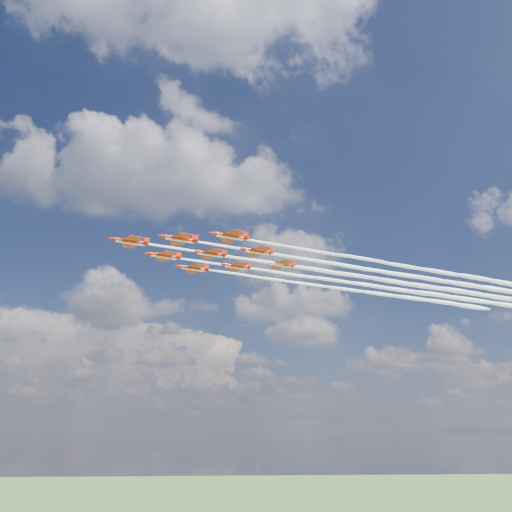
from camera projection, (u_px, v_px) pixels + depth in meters
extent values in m
cylinder|color=red|center=(130.00, 242.00, 120.48)|extent=(7.21, 3.58, 1.01)
cone|color=red|center=(111.00, 239.00, 118.63)|extent=(2.07, 1.60, 1.01)
cone|color=red|center=(148.00, 244.00, 122.22)|extent=(1.61, 1.35, 0.92)
ellipsoid|color=black|center=(123.00, 239.00, 119.88)|extent=(2.08, 1.46, 0.66)
cube|color=red|center=(132.00, 242.00, 120.65)|extent=(5.77, 8.93, 0.13)
cube|color=red|center=(145.00, 244.00, 121.96)|extent=(2.38, 3.54, 0.11)
cube|color=red|center=(146.00, 241.00, 122.31)|extent=(1.42, 0.65, 1.65)
cube|color=white|center=(130.00, 243.00, 120.33)|extent=(6.72, 3.24, 0.11)
cylinder|color=red|center=(180.00, 239.00, 118.81)|extent=(7.21, 3.58, 1.01)
cone|color=red|center=(161.00, 236.00, 116.96)|extent=(2.07, 1.60, 1.01)
cone|color=red|center=(197.00, 242.00, 120.55)|extent=(1.61, 1.35, 0.92)
ellipsoid|color=black|center=(172.00, 236.00, 118.21)|extent=(2.08, 1.46, 0.66)
cube|color=red|center=(181.00, 239.00, 118.98)|extent=(5.77, 8.93, 0.13)
cube|color=red|center=(194.00, 241.00, 120.29)|extent=(2.38, 3.54, 0.11)
cube|color=red|center=(195.00, 238.00, 120.63)|extent=(1.42, 0.65, 1.65)
cube|color=white|center=(180.00, 241.00, 118.66)|extent=(6.72, 3.24, 0.11)
cylinder|color=red|center=(164.00, 256.00, 130.43)|extent=(7.21, 3.58, 1.01)
cone|color=red|center=(147.00, 253.00, 128.59)|extent=(2.07, 1.60, 1.01)
cone|color=red|center=(180.00, 258.00, 132.17)|extent=(1.61, 1.35, 0.92)
ellipsoid|color=black|center=(157.00, 253.00, 129.83)|extent=(2.08, 1.46, 0.66)
cube|color=red|center=(166.00, 256.00, 130.60)|extent=(5.77, 8.93, 0.13)
cube|color=red|center=(178.00, 258.00, 131.91)|extent=(2.38, 3.54, 0.11)
cube|color=red|center=(179.00, 255.00, 132.26)|extent=(1.42, 0.65, 1.65)
cube|color=white|center=(164.00, 258.00, 130.28)|extent=(6.72, 3.24, 0.11)
cylinder|color=red|center=(230.00, 236.00, 117.14)|extent=(7.21, 3.58, 1.01)
cone|color=red|center=(212.00, 233.00, 115.29)|extent=(2.07, 1.60, 1.01)
cone|color=red|center=(247.00, 239.00, 118.87)|extent=(1.61, 1.35, 0.92)
ellipsoid|color=black|center=(223.00, 233.00, 116.54)|extent=(2.08, 1.46, 0.66)
cube|color=red|center=(232.00, 237.00, 117.31)|extent=(5.77, 8.93, 0.13)
cube|color=red|center=(245.00, 239.00, 118.62)|extent=(2.38, 3.54, 0.11)
cube|color=red|center=(245.00, 235.00, 118.96)|extent=(1.42, 0.65, 1.65)
cube|color=white|center=(230.00, 238.00, 116.99)|extent=(6.72, 3.24, 0.11)
cylinder|color=red|center=(210.00, 254.00, 128.76)|extent=(7.21, 3.58, 1.01)
cone|color=red|center=(193.00, 251.00, 126.91)|extent=(2.07, 1.60, 1.01)
cone|color=red|center=(226.00, 256.00, 130.50)|extent=(1.61, 1.35, 0.92)
ellipsoid|color=black|center=(204.00, 251.00, 128.16)|extent=(2.08, 1.46, 0.66)
cube|color=red|center=(212.00, 254.00, 128.93)|extent=(5.77, 8.93, 0.13)
cube|color=red|center=(223.00, 256.00, 130.24)|extent=(2.38, 3.54, 0.11)
cube|color=red|center=(224.00, 253.00, 130.58)|extent=(1.42, 0.65, 1.65)
cube|color=white|center=(210.00, 255.00, 128.61)|extent=(6.72, 3.24, 0.11)
cylinder|color=red|center=(193.00, 268.00, 140.38)|extent=(7.21, 3.58, 1.01)
cone|color=red|center=(178.00, 266.00, 138.54)|extent=(2.07, 1.60, 1.01)
cone|color=red|center=(208.00, 270.00, 142.12)|extent=(1.61, 1.35, 0.92)
ellipsoid|color=black|center=(187.00, 266.00, 139.78)|extent=(2.08, 1.46, 0.66)
cube|color=red|center=(195.00, 269.00, 140.55)|extent=(5.77, 8.93, 0.13)
cube|color=red|center=(206.00, 270.00, 141.86)|extent=(2.38, 3.54, 0.11)
cube|color=red|center=(206.00, 267.00, 142.21)|extent=(1.42, 0.65, 1.65)
cube|color=white|center=(193.00, 270.00, 140.23)|extent=(6.72, 3.24, 0.11)
cylinder|color=red|center=(257.00, 251.00, 127.09)|extent=(7.21, 3.58, 1.01)
cone|color=red|center=(241.00, 249.00, 125.24)|extent=(2.07, 1.60, 1.01)
cone|color=red|center=(272.00, 254.00, 128.82)|extent=(1.61, 1.35, 0.92)
ellipsoid|color=black|center=(251.00, 249.00, 126.49)|extent=(2.08, 1.46, 0.66)
cube|color=red|center=(259.00, 252.00, 127.26)|extent=(5.77, 8.93, 0.13)
cube|color=red|center=(270.00, 253.00, 128.57)|extent=(2.38, 3.54, 0.11)
cube|color=red|center=(271.00, 251.00, 128.91)|extent=(1.42, 0.65, 1.65)
cube|color=white|center=(257.00, 253.00, 126.94)|extent=(6.72, 3.24, 0.11)
cylinder|color=red|center=(236.00, 266.00, 138.71)|extent=(7.21, 3.58, 1.01)
cone|color=red|center=(221.00, 264.00, 136.86)|extent=(2.07, 1.60, 1.01)
cone|color=red|center=(251.00, 268.00, 140.45)|extent=(1.61, 1.35, 0.92)
ellipsoid|color=black|center=(230.00, 264.00, 138.11)|extent=(2.08, 1.46, 0.66)
cube|color=red|center=(238.00, 267.00, 138.88)|extent=(5.77, 8.93, 0.13)
cube|color=red|center=(248.00, 268.00, 140.19)|extent=(2.38, 3.54, 0.11)
cube|color=red|center=(249.00, 265.00, 140.54)|extent=(1.42, 0.65, 1.65)
cube|color=white|center=(236.00, 268.00, 138.56)|extent=(6.72, 3.24, 0.11)
cylinder|color=red|center=(281.00, 264.00, 137.04)|extent=(7.21, 3.58, 1.01)
cone|color=red|center=(266.00, 262.00, 135.19)|extent=(2.07, 1.60, 1.01)
cone|color=red|center=(294.00, 266.00, 138.78)|extent=(1.61, 1.35, 0.92)
ellipsoid|color=black|center=(275.00, 262.00, 136.44)|extent=(2.08, 1.46, 0.66)
cube|color=red|center=(282.00, 265.00, 137.21)|extent=(5.77, 8.93, 0.13)
cube|color=red|center=(292.00, 266.00, 138.52)|extent=(2.38, 3.54, 0.11)
cube|color=red|center=(293.00, 263.00, 138.86)|extent=(1.42, 0.65, 1.65)
cube|color=white|center=(281.00, 266.00, 136.89)|extent=(6.72, 3.24, 0.11)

